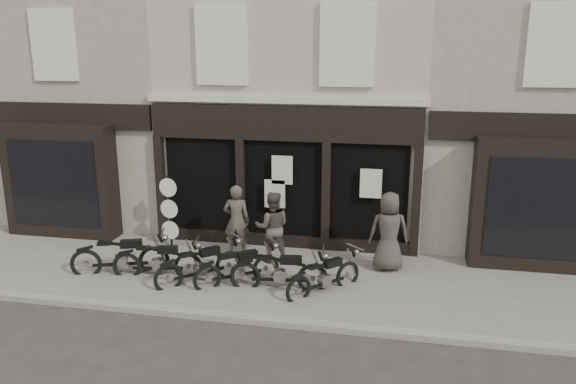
% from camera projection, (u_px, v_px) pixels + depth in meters
% --- Properties ---
extents(ground_plane, '(90.00, 90.00, 0.00)m').
position_uv_depth(ground_plane, '(256.00, 295.00, 12.49)').
color(ground_plane, '#2D2B28').
rests_on(ground_plane, ground).
extents(pavement, '(30.00, 4.20, 0.12)m').
position_uv_depth(pavement, '(266.00, 277.00, 13.33)').
color(pavement, '#635E57').
rests_on(pavement, ground_plane).
extents(kerb, '(30.00, 0.25, 0.13)m').
position_uv_depth(kerb, '(241.00, 318.00, 11.29)').
color(kerb, gray).
rests_on(kerb, ground_plane).
extents(central_building, '(7.30, 6.22, 8.34)m').
position_uv_depth(central_building, '(303.00, 90.00, 17.10)').
color(central_building, '#A1988A').
rests_on(central_building, ground).
extents(neighbour_left, '(5.60, 6.73, 8.34)m').
position_uv_depth(neighbour_left, '(111.00, 88.00, 18.28)').
color(neighbour_left, '#9E9786').
rests_on(neighbour_left, ground).
extents(neighbour_right, '(5.60, 6.73, 8.34)m').
position_uv_depth(neighbour_right, '(524.00, 95.00, 15.85)').
color(neighbour_right, '#9E9786').
rests_on(neighbour_right, ground).
extents(motorcycle_0, '(2.23, 1.07, 1.11)m').
position_uv_depth(motorcycle_0, '(122.00, 259.00, 13.39)').
color(motorcycle_0, black).
rests_on(motorcycle_0, ground).
extents(motorcycle_1, '(2.12, 0.72, 1.02)m').
position_uv_depth(motorcycle_1, '(159.00, 264.00, 13.22)').
color(motorcycle_1, black).
rests_on(motorcycle_1, ground).
extents(motorcycle_2, '(1.76, 1.70, 1.05)m').
position_uv_depth(motorcycle_2, '(201.00, 268.00, 12.92)').
color(motorcycle_2, black).
rests_on(motorcycle_2, ground).
extents(motorcycle_3, '(1.79, 1.48, 1.01)m').
position_uv_depth(motorcycle_3, '(238.00, 270.00, 12.83)').
color(motorcycle_3, black).
rests_on(motorcycle_3, ground).
extents(motorcycle_4, '(2.22, 0.62, 1.06)m').
position_uv_depth(motorcycle_4, '(280.00, 275.00, 12.53)').
color(motorcycle_4, black).
rests_on(motorcycle_4, ground).
extents(motorcycle_5, '(1.57, 1.65, 0.98)m').
position_uv_depth(motorcycle_5, '(325.00, 279.00, 12.37)').
color(motorcycle_5, black).
rests_on(motorcycle_5, ground).
extents(man_left, '(0.71, 0.49, 1.87)m').
position_uv_depth(man_left, '(237.00, 221.00, 14.32)').
color(man_left, '#433F37').
rests_on(man_left, pavement).
extents(man_centre, '(1.00, 0.85, 1.80)m').
position_uv_depth(man_centre, '(272.00, 227.00, 13.93)').
color(man_centre, '#48403A').
rests_on(man_centre, pavement).
extents(man_right, '(1.03, 0.75, 1.93)m').
position_uv_depth(man_right, '(389.00, 232.00, 13.39)').
color(man_right, '#3B3631').
rests_on(man_right, pavement).
extents(advert_sign_post, '(0.51, 0.33, 2.08)m').
position_uv_depth(advert_sign_post, '(170.00, 215.00, 14.97)').
color(advert_sign_post, black).
rests_on(advert_sign_post, ground).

